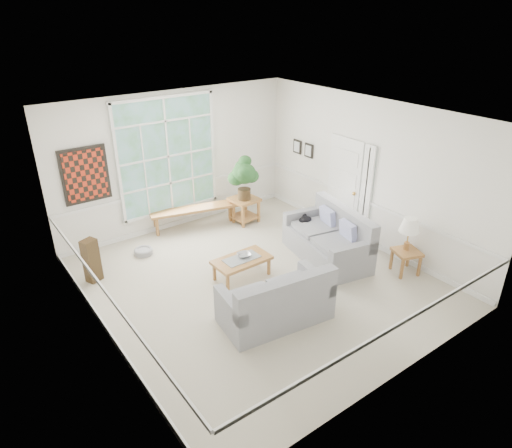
% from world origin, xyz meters
% --- Properties ---
extents(floor, '(5.50, 6.00, 0.01)m').
position_xyz_m(floor, '(0.00, 0.00, -0.01)').
color(floor, '#B0A894').
rests_on(floor, ground).
extents(ceiling, '(5.50, 6.00, 0.02)m').
position_xyz_m(ceiling, '(0.00, 0.00, 3.00)').
color(ceiling, white).
rests_on(ceiling, ground).
extents(wall_back, '(5.50, 0.02, 3.00)m').
position_xyz_m(wall_back, '(0.00, 3.00, 1.50)').
color(wall_back, white).
rests_on(wall_back, ground).
extents(wall_front, '(5.50, 0.02, 3.00)m').
position_xyz_m(wall_front, '(0.00, -3.00, 1.50)').
color(wall_front, white).
rests_on(wall_front, ground).
extents(wall_left, '(0.02, 6.00, 3.00)m').
position_xyz_m(wall_left, '(-2.75, 0.00, 1.50)').
color(wall_left, white).
rests_on(wall_left, ground).
extents(wall_right, '(0.02, 6.00, 3.00)m').
position_xyz_m(wall_right, '(2.75, 0.00, 1.50)').
color(wall_right, white).
rests_on(wall_right, ground).
extents(window_back, '(2.30, 0.08, 2.40)m').
position_xyz_m(window_back, '(-0.20, 2.96, 1.65)').
color(window_back, white).
rests_on(window_back, wall_back).
extents(entry_door, '(0.08, 0.90, 2.10)m').
position_xyz_m(entry_door, '(2.71, 0.60, 1.05)').
color(entry_door, white).
rests_on(entry_door, floor).
extents(door_sidelight, '(0.08, 0.26, 1.90)m').
position_xyz_m(door_sidelight, '(2.71, -0.03, 1.15)').
color(door_sidelight, white).
rests_on(door_sidelight, wall_right).
extents(wall_art, '(0.90, 0.06, 1.10)m').
position_xyz_m(wall_art, '(-1.95, 2.95, 1.60)').
color(wall_art, maroon).
rests_on(wall_art, wall_back).
extents(wall_frame_near, '(0.04, 0.26, 0.32)m').
position_xyz_m(wall_frame_near, '(2.71, 1.75, 1.55)').
color(wall_frame_near, black).
rests_on(wall_frame_near, wall_right).
extents(wall_frame_far, '(0.04, 0.26, 0.32)m').
position_xyz_m(wall_frame_far, '(2.71, 2.15, 1.55)').
color(wall_frame_far, black).
rests_on(wall_frame_far, wall_right).
extents(loveseat_right, '(1.32, 2.02, 1.01)m').
position_xyz_m(loveseat_right, '(1.58, -0.12, 0.51)').
color(loveseat_right, gray).
rests_on(loveseat_right, floor).
extents(loveseat_front, '(1.82, 1.11, 0.93)m').
position_xyz_m(loveseat_front, '(-0.44, -1.05, 0.46)').
color(loveseat_front, gray).
rests_on(loveseat_front, floor).
extents(coffee_table, '(1.06, 0.59, 0.39)m').
position_xyz_m(coffee_table, '(-0.16, 0.28, 0.20)').
color(coffee_table, '#996532').
rests_on(coffee_table, floor).
extents(pewter_bowl, '(0.35, 0.35, 0.07)m').
position_xyz_m(pewter_bowl, '(-0.08, 0.32, 0.43)').
color(pewter_bowl, '#929297').
rests_on(pewter_bowl, coffee_table).
extents(window_bench, '(2.00, 0.86, 0.46)m').
position_xyz_m(window_bench, '(0.18, 2.65, 0.23)').
color(window_bench, '#996532').
rests_on(window_bench, floor).
extents(end_table, '(0.63, 0.63, 0.58)m').
position_xyz_m(end_table, '(1.24, 2.22, 0.29)').
color(end_table, '#996532').
rests_on(end_table, floor).
extents(houseplant, '(0.66, 0.66, 1.00)m').
position_xyz_m(houseplant, '(1.22, 2.18, 1.08)').
color(houseplant, '#214C21').
rests_on(houseplant, end_table).
extents(side_table, '(0.58, 0.58, 0.46)m').
position_xyz_m(side_table, '(2.40, -1.38, 0.23)').
color(side_table, '#996532').
rests_on(side_table, floor).
extents(table_lamp, '(0.38, 0.38, 0.63)m').
position_xyz_m(table_lamp, '(2.43, -1.33, 0.78)').
color(table_lamp, white).
rests_on(table_lamp, side_table).
extents(pet_bed, '(0.43, 0.43, 0.11)m').
position_xyz_m(pet_bed, '(-1.28, 2.17, 0.06)').
color(pet_bed, gray).
rests_on(pet_bed, floor).
extents(floor_speaker, '(0.31, 0.28, 0.82)m').
position_xyz_m(floor_speaker, '(-2.40, 1.79, 0.41)').
color(floor_speaker, '#382814').
rests_on(floor_speaker, floor).
extents(cat, '(0.36, 0.31, 0.14)m').
position_xyz_m(cat, '(1.60, 0.55, 0.59)').
color(cat, black).
rests_on(cat, loveseat_right).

